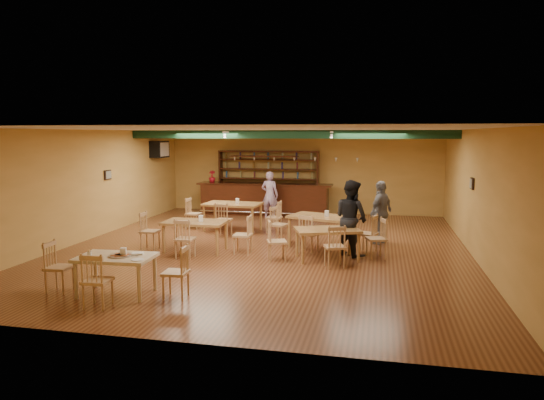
% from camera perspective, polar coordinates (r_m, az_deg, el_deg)
% --- Properties ---
extents(floor, '(12.00, 12.00, 0.00)m').
position_cam_1_polar(floor, '(12.91, -0.66, -5.41)').
color(floor, '#582F19').
rests_on(floor, ground).
extents(ceiling_beam, '(10.00, 0.30, 0.25)m').
position_cam_1_polar(ceiling_beam, '(15.32, 1.67, 7.45)').
color(ceiling_beam, black).
rests_on(ceiling_beam, ceiling).
extents(track_rail_left, '(0.05, 2.50, 0.05)m').
position_cam_1_polar(track_rail_left, '(16.33, -4.21, 7.68)').
color(track_rail_left, silver).
rests_on(track_rail_left, ceiling).
extents(track_rail_right, '(0.05, 2.50, 0.05)m').
position_cam_1_polar(track_rail_right, '(15.73, 7.15, 7.65)').
color(track_rail_right, silver).
rests_on(track_rail_right, ceiling).
extents(ac_unit, '(0.34, 0.70, 0.48)m').
position_cam_1_polar(ac_unit, '(18.14, -12.64, 5.63)').
color(ac_unit, silver).
rests_on(ac_unit, wall_left).
extents(picture_left, '(0.04, 0.34, 0.28)m').
position_cam_1_polar(picture_left, '(15.42, -18.13, 2.73)').
color(picture_left, black).
rests_on(picture_left, wall_left).
extents(picture_right, '(0.04, 0.34, 0.28)m').
position_cam_1_polar(picture_right, '(13.00, 21.75, 1.75)').
color(picture_right, black).
rests_on(picture_right, wall_right).
extents(bar_counter, '(4.83, 0.85, 1.13)m').
position_cam_1_polar(bar_counter, '(18.03, -0.86, 0.11)').
color(bar_counter, '#35180A').
rests_on(bar_counter, ground).
extents(back_bar_hutch, '(3.74, 0.40, 2.28)m').
position_cam_1_polar(back_bar_hutch, '(18.57, -0.42, 2.11)').
color(back_bar_hutch, '#35180A').
rests_on(back_bar_hutch, ground).
extents(poinsettia, '(0.31, 0.31, 0.43)m').
position_cam_1_polar(poinsettia, '(18.49, -6.82, 2.67)').
color(poinsettia, '#B4101F').
rests_on(poinsettia, bar_counter).
extents(dining_table_a, '(1.72, 1.10, 0.83)m').
position_cam_1_polar(dining_table_a, '(15.12, -4.47, -1.92)').
color(dining_table_a, olive).
rests_on(dining_table_a, ground).
extents(dining_table_b, '(1.81, 1.41, 0.80)m').
position_cam_1_polar(dining_table_b, '(13.01, 5.60, -3.54)').
color(dining_table_b, olive).
rests_on(dining_table_b, ground).
extents(dining_table_c, '(1.52, 0.93, 0.75)m').
position_cam_1_polar(dining_table_c, '(12.58, -8.68, -4.08)').
color(dining_table_c, olive).
rests_on(dining_table_c, ground).
extents(dining_table_d, '(1.65, 1.30, 0.72)m').
position_cam_1_polar(dining_table_d, '(11.70, 6.27, -4.99)').
color(dining_table_d, olive).
rests_on(dining_table_d, ground).
extents(near_table, '(1.38, 0.93, 0.71)m').
position_cam_1_polar(near_table, '(9.57, -17.23, -8.14)').
color(near_table, '#D5B88F').
rests_on(near_table, ground).
extents(pizza_tray, '(0.50, 0.50, 0.01)m').
position_cam_1_polar(pizza_tray, '(9.43, -16.81, -6.06)').
color(pizza_tray, silver).
rests_on(pizza_tray, near_table).
extents(parmesan_shaker, '(0.08, 0.08, 0.11)m').
position_cam_1_polar(parmesan_shaker, '(9.57, -20.00, -5.72)').
color(parmesan_shaker, '#EAE5C6').
rests_on(parmesan_shaker, near_table).
extents(napkin_stack, '(0.24, 0.20, 0.03)m').
position_cam_1_polar(napkin_stack, '(9.48, -14.99, -5.88)').
color(napkin_stack, white).
rests_on(napkin_stack, near_table).
extents(pizza_server, '(0.33, 0.11, 0.00)m').
position_cam_1_polar(pizza_server, '(9.40, -15.91, -6.01)').
color(pizza_server, silver).
rests_on(pizza_server, pizza_tray).
extents(side_plate, '(0.23, 0.23, 0.01)m').
position_cam_1_polar(side_plate, '(9.07, -15.01, -6.55)').
color(side_plate, white).
rests_on(side_plate, near_table).
extents(patron_bar, '(0.63, 0.45, 1.63)m').
position_cam_1_polar(patron_bar, '(17.12, -0.26, 0.56)').
color(patron_bar, '#7C479A').
rests_on(patron_bar, ground).
extents(patron_right_a, '(1.11, 1.10, 1.81)m').
position_cam_1_polar(patron_right_a, '(12.07, 8.96, -2.02)').
color(patron_right_a, black).
rests_on(patron_right_a, ground).
extents(patron_right_b, '(0.83, 1.05, 1.67)m').
position_cam_1_polar(patron_right_b, '(13.52, 12.26, -1.38)').
color(patron_right_b, slate).
rests_on(patron_right_b, ground).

